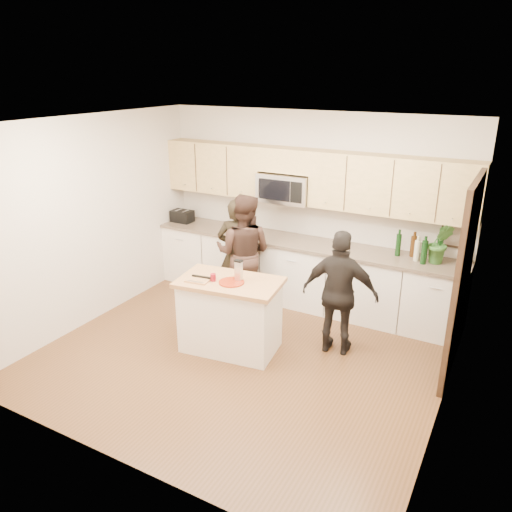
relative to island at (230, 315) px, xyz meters
The scene contains 21 objects.
floor 0.50m from the island, 22.55° to the right, with size 4.50×4.50×0.00m, color brown.
room_shell 1.29m from the island, 22.55° to the right, with size 4.52×4.02×2.71m.
back_cabinetry 1.62m from the island, 82.81° to the left, with size 4.50×0.66×0.94m.
upper_cabinetry 2.25m from the island, 82.33° to the left, with size 4.50×0.33×0.75m.
microwave 2.09m from the island, 93.59° to the left, with size 0.76×0.41×0.40m.
doorway 2.66m from the island, 18.54° to the left, with size 0.06×1.25×2.20m.
framed_picture 2.99m from the island, 41.43° to the left, with size 0.30×0.03×0.38m.
dish_towel 1.64m from the island, 117.81° to the left, with size 0.34×0.60×0.48m.
island is the anchor object (origin of this frame).
red_plate 0.46m from the island, 40.37° to the right, with size 0.30×0.30×0.02m, color maroon.
box_grater 0.60m from the island, 21.31° to the left, with size 0.09×0.07×0.24m.
drink_glass 0.52m from the island, 147.25° to the right, with size 0.07×0.07×0.09m, color maroon.
cutting_board 0.59m from the island, 148.10° to the right, with size 0.27×0.18×0.02m, color #B07549.
tongs 0.57m from the island, 158.42° to the right, with size 0.28×0.03×0.02m, color black.
knife 0.61m from the island, 139.37° to the right, with size 0.20×0.02×0.01m, color silver.
toaster 2.50m from the island, 139.36° to the left, with size 0.33×0.22×0.19m.
bottle_cluster 2.61m from the island, 41.14° to the left, with size 0.84×0.29×0.41m.
orchid 2.72m from the island, 38.66° to the left, with size 0.29×0.24×0.53m, color #386C2B.
woman_left 1.21m from the island, 115.99° to the left, with size 0.58×0.38×1.60m, color black.
woman_center 1.19m from the island, 111.69° to the left, with size 0.81×0.63×1.66m, color #311F18.
woman_right 1.33m from the island, 25.90° to the left, with size 0.89×0.37×1.52m, color black.
Camera 1 is at (2.63, -4.46, 3.20)m, focal length 35.00 mm.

